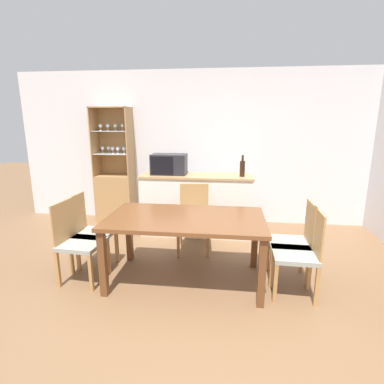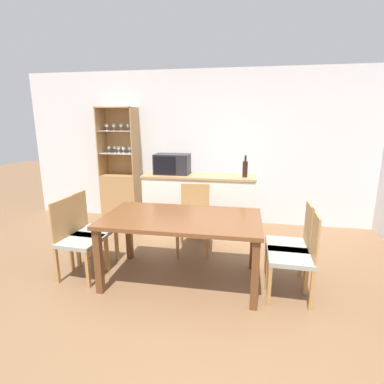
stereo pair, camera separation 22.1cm
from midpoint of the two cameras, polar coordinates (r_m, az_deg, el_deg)
name	(u,v)px [view 2 (the right image)]	position (r m, az deg, el deg)	size (l,w,h in m)	color
ground_plane	(188,308)	(3.06, 1.54, -21.24)	(18.00, 18.00, 0.00)	brown
wall_back	(218,148)	(5.15, 6.17, 8.27)	(6.80, 0.06, 2.55)	silver
kitchen_counter	(199,204)	(4.65, 2.73, -2.39)	(1.70, 0.53, 0.93)	white
display_cabinet	(121,187)	(5.44, -12.20, 0.89)	(0.63, 0.39, 1.95)	tan
dining_table	(182,224)	(3.23, 0.00, -6.17)	(1.68, 0.93, 0.74)	brown
dining_chair_side_right_far	(291,244)	(3.45, 20.18, -9.36)	(0.43, 0.43, 0.90)	#999E93
dining_chair_side_left_near	(77,239)	(3.57, -19.38, -8.47)	(0.46, 0.46, 0.90)	#999E93
dining_chair_side_right_near	(295,256)	(3.19, 21.02, -11.30)	(0.44, 0.44, 0.90)	#999E93
dining_chair_side_left_far	(90,230)	(3.80, -17.32, -6.98)	(0.45, 0.45, 0.90)	#999E93
dining_chair_head_far	(194,219)	(4.04, 1.97, -5.10)	(0.45, 0.45, 0.90)	#999E93
microwave	(172,164)	(4.61, -2.43, 5.36)	(0.53, 0.34, 0.31)	#232328
wine_bottle	(245,169)	(4.43, 11.50, 4.38)	(0.07, 0.07, 0.32)	black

